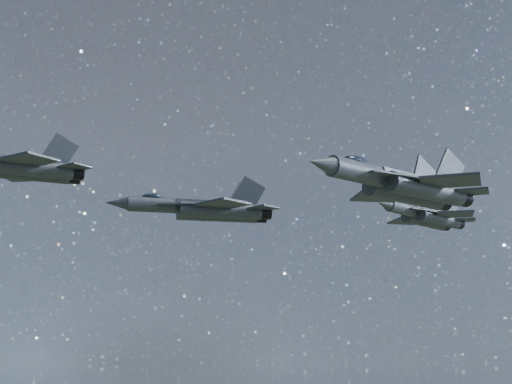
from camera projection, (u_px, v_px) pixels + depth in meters
jet_lead at (12, 166)px, 65.87m from camera, size 15.68×10.84×3.94m
jet_left at (205, 209)px, 91.96m from camera, size 20.10×13.42×5.10m
jet_right at (404, 185)px, 59.86m from camera, size 17.80×12.38×4.48m
jet_slot at (426, 216)px, 85.39m from camera, size 15.68×10.69×3.94m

